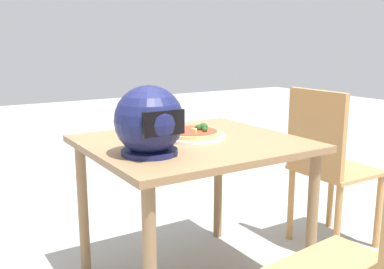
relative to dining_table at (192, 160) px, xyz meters
The scene contains 6 objects.
dining_table is the anchor object (origin of this frame).
pizza_plate 0.12m from the dining_table, 117.85° to the right, with size 0.32×0.32×0.01m, color white.
pizza 0.13m from the dining_table, 118.99° to the right, with size 0.27×0.27×0.05m.
motorcycle_helmet 0.38m from the dining_table, 24.71° to the left, with size 0.27×0.27×0.27m.
chair_far 0.97m from the dining_table, 92.33° to the left, with size 0.44×0.44×0.90m.
chair_side 0.84m from the dining_table, behind, with size 0.40×0.40×0.90m.
Camera 1 is at (1.04, 1.65, 1.14)m, focal length 41.19 mm.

